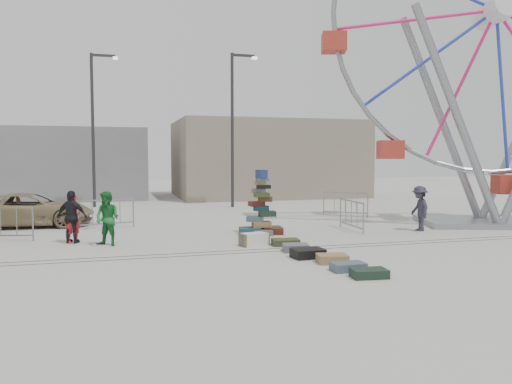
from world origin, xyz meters
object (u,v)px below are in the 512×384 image
object	(u,v)px
barricade_dummy_c	(106,214)
pedestrian_black	(72,217)
pedestrian_green	(107,219)
suitcase_tower	(261,216)
lamp_post_left	(95,122)
pedestrian_grey	(420,208)
barricade_dummy_b	(1,224)
parked_suv	(30,210)
ferris_wheel	(495,38)
pedestrian_red	(73,218)
barricade_wheel_front	(351,215)
barricade_wheel_back	(345,204)
steamer_trunk	(254,239)
lamp_post_right	(234,122)

from	to	relation	value
barricade_dummy_c	pedestrian_black	bearing A→B (deg)	-119.92
pedestrian_green	suitcase_tower	bearing A→B (deg)	47.72
lamp_post_left	pedestrian_grey	xyz separation A→B (m)	(11.38, -12.10, -3.68)
barricade_dummy_b	barricade_dummy_c	distance (m)	3.74
pedestrian_grey	pedestrian_green	bearing A→B (deg)	-81.76
pedestrian_grey	parked_suv	size ratio (longest dim) A/B	0.35
lamp_post_left	suitcase_tower	bearing A→B (deg)	-62.73
barricade_dummy_c	pedestrian_black	world-z (taller)	pedestrian_black
lamp_post_left	barricade_dummy_c	world-z (taller)	lamp_post_left
ferris_wheel	pedestrian_red	size ratio (longest dim) A/B	9.48
barricade_dummy_b	barricade_dummy_c	size ratio (longest dim) A/B	1.00
ferris_wheel	barricade_wheel_front	xyz separation A→B (m)	(-5.90, 0.09, -6.59)
suitcase_tower	ferris_wheel	world-z (taller)	ferris_wheel
ferris_wheel	barricade_dummy_b	size ratio (longest dim) A/B	7.25
barricade_wheel_back	parked_suv	world-z (taller)	parked_suv
barricade_wheel_front	pedestrian_black	size ratio (longest dim) A/B	1.24
barricade_wheel_back	barricade_dummy_c	bearing A→B (deg)	-132.54
lamp_post_left	pedestrian_grey	distance (m)	17.02
ferris_wheel	pedestrian_red	bearing A→B (deg)	-161.10
ferris_wheel	pedestrian_green	distance (m)	15.65
suitcase_tower	pedestrian_black	bearing A→B (deg)	-167.99
steamer_trunk	ferris_wheel	bearing A→B (deg)	-2.42
pedestrian_green	parked_suv	distance (m)	5.83
pedestrian_grey	steamer_trunk	bearing A→B (deg)	-71.19
barricade_wheel_back	pedestrian_green	size ratio (longest dim) A/B	1.24
barricade_dummy_c	barricade_wheel_front	world-z (taller)	same
steamer_trunk	pedestrian_black	distance (m)	5.60
lamp_post_right	barricade_dummy_c	bearing A→B (deg)	-134.85
steamer_trunk	pedestrian_grey	bearing A→B (deg)	-2.47
barricade_wheel_front	ferris_wheel	bearing A→B (deg)	-87.97
steamer_trunk	barricade_dummy_b	size ratio (longest dim) A/B	0.40
lamp_post_left	parked_suv	world-z (taller)	lamp_post_left
barricade_dummy_c	barricade_wheel_back	xyz separation A→B (m)	(10.15, 1.01, 0.00)
lamp_post_right	parked_suv	size ratio (longest dim) A/B	1.75
barricade_wheel_front	pedestrian_black	distance (m)	9.45
barricade_dummy_b	barricade_wheel_front	xyz separation A→B (m)	(11.62, -0.85, 0.00)
ferris_wheel	lamp_post_left	bearing A→B (deg)	161.87
pedestrian_black	pedestrian_grey	bearing A→B (deg)	-159.72
steamer_trunk	barricade_dummy_c	world-z (taller)	barricade_dummy_c
lamp_post_left	pedestrian_red	xyz separation A→B (m)	(-0.29, -11.35, -3.72)
lamp_post_right	pedestrian_grey	bearing A→B (deg)	-66.55
barricade_wheel_back	pedestrian_green	distance (m)	11.14
suitcase_tower	barricade_dummy_b	size ratio (longest dim) A/B	1.10
ferris_wheel	pedestrian_black	size ratio (longest dim) A/B	8.98
suitcase_tower	barricade_dummy_c	world-z (taller)	suitcase_tower
steamer_trunk	pedestrian_black	world-z (taller)	pedestrian_black
pedestrian_red	pedestrian_black	distance (m)	0.11
ferris_wheel	steamer_trunk	world-z (taller)	ferris_wheel
pedestrian_green	pedestrian_grey	bearing A→B (deg)	36.91
barricade_wheel_front	pedestrian_green	size ratio (longest dim) A/B	1.24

